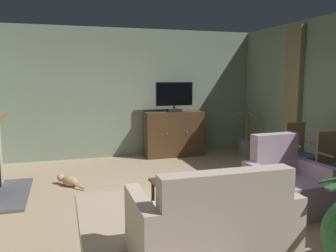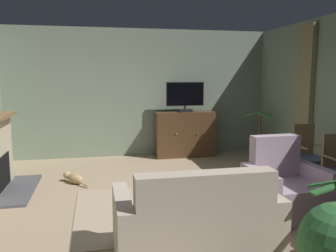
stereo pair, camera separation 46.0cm
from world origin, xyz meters
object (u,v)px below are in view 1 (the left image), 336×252
Objects in this scene: tv_cabinet at (174,135)px; sofa_floral at (212,226)px; tv_remote at (183,177)px; television at (174,96)px; cat at (68,181)px; coffee_table at (187,185)px; side_chair_mid_row at (335,163)px; potted_plant_on_hearth_side at (247,145)px; armchair_by_fireplace at (286,186)px; side_chair_beside_plant at (300,152)px.

sofa_floral is at bearing -103.01° from tv_cabinet.
tv_remote is 0.11× the size of sofa_floral.
cat is (-2.35, -1.56, -1.28)m from television.
cat is at bearing -146.43° from television.
television is at bearing 33.57° from cat.
coffee_table is at bearing -104.82° from tv_cabinet.
tv_remote is (-0.01, 0.15, 0.06)m from coffee_table.
tv_cabinet reaches higher than cat.
television is 4.97× the size of tv_remote.
sofa_floral reaches higher than coffee_table.
side_chair_mid_row is (2.33, -0.06, 0.14)m from coffee_table.
sofa_floral is 2.82× the size of cat.
tv_remote is (-0.87, -3.10, -0.04)m from tv_cabinet.
potted_plant_on_hearth_side is at bearing 15.34° from cat.
sofa_floral is at bearing -149.21° from armchair_by_fireplace.
armchair_by_fireplace is at bearing 30.79° from sofa_floral.
cat is at bearing -76.36° from tv_remote.
side_chair_beside_plant is at bearing -59.89° from tv_cabinet.
television reaches higher than armchair_by_fireplace.
sofa_floral reaches higher than cat.
armchair_by_fireplace is 1.45m from side_chair_beside_plant.
side_chair_beside_plant reaches higher than side_chair_mid_row.
television reaches higher than side_chair_beside_plant.
potted_plant_on_hearth_side is at bearing -164.74° from tv_remote.
cat is at bearing 156.04° from side_chair_mid_row.
tv_cabinet is 1.57× the size of television.
tv_remote reaches higher than cat.
armchair_by_fireplace is at bearing -82.59° from television.
armchair_by_fireplace is 0.99× the size of side_chair_beside_plant.
tv_cabinet is 1.36× the size of side_chair_mid_row.
coffee_table is 0.59× the size of sofa_floral.
side_chair_mid_row is (2.49, 1.11, 0.19)m from sofa_floral.
armchair_by_fireplace is (1.31, -0.29, -0.06)m from coffee_table.
television is 3.30m from tv_remote.
tv_cabinet is 0.84× the size of sofa_floral.
coffee_table is at bearing -162.52° from side_chair_beside_plant.
cat is (-3.92, -1.08, -0.16)m from potted_plant_on_hearth_side.
tv_remote is at bearing 161.62° from armchair_by_fireplace.
tv_cabinet is 1.31× the size of side_chair_beside_plant.
side_chair_mid_row is (1.47, -3.31, 0.04)m from tv_cabinet.
coffee_table is 0.92× the size of armchair_by_fireplace.
television is at bearing -90.00° from tv_cabinet.
coffee_table is 2.44m from side_chair_beside_plant.
side_chair_mid_row is at bearing 143.81° from tv_remote.
tv_cabinet is at bearing 75.18° from coffee_table.
side_chair_beside_plant is 2.01m from potted_plant_on_hearth_side.
potted_plant_on_hearth_side reaches higher than sofa_floral.
armchair_by_fireplace is (0.45, -3.49, -1.04)m from television.
armchair_by_fireplace is at bearing -82.70° from tv_cabinet.
side_chair_mid_row is at bearing 13.03° from armchair_by_fireplace.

